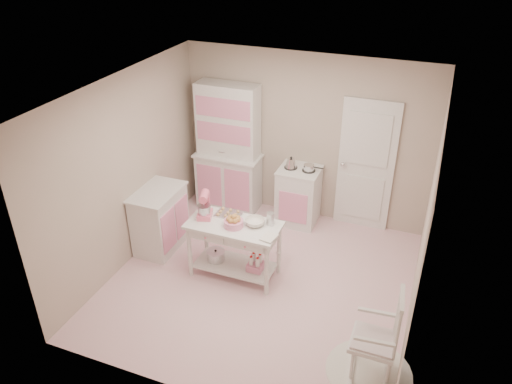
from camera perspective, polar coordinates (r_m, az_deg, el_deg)
room_shell at (r=5.82m, az=0.60°, el=2.41°), size 3.84×3.84×2.62m
door at (r=7.53m, az=12.46°, el=2.93°), size 0.82×0.05×2.04m
hutch at (r=7.88m, az=-3.24°, el=4.99°), size 1.06×0.50×2.08m
stove at (r=7.73m, az=4.87°, el=-0.41°), size 0.62×0.57×0.92m
base_cabinet at (r=7.25m, az=-10.93°, el=-3.10°), size 0.54×0.84×0.92m
lace_rug at (r=5.79m, az=12.75°, el=-19.37°), size 0.92×0.92×0.01m
rocking_chair at (r=5.39m, az=13.40°, el=-15.54°), size 0.55×0.76×1.10m
work_table at (r=6.63m, az=-2.48°, el=-6.57°), size 1.20×0.60×0.80m
stand_mixer at (r=6.49m, az=-5.92°, el=-1.57°), size 0.27×0.33×0.34m
cookie_tray at (r=6.59m, az=-3.13°, el=-2.56°), size 0.34×0.24×0.02m
bread_basket at (r=6.33m, az=-2.57°, el=-3.60°), size 0.25×0.25×0.09m
mixing_bowl at (r=6.36m, az=-0.12°, el=-3.47°), size 0.25×0.25×0.08m
metal_pitcher at (r=6.34m, az=1.66°, el=-3.08°), size 0.10×0.10×0.17m
recipe_book at (r=6.16m, az=0.86°, el=-4.99°), size 0.19×0.24×0.02m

